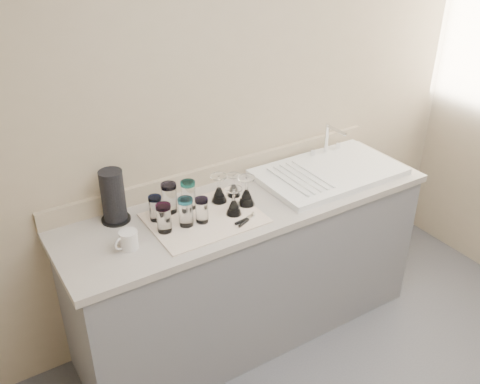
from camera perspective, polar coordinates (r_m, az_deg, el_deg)
room_envelope at (r=1.77m, az=22.71°, el=0.81°), size 3.54×3.50×2.52m
counter_unit at (r=3.09m, az=0.87°, el=-8.08°), size 2.06×0.62×0.90m
sink_unit at (r=3.13m, az=9.45°, el=2.17°), size 0.82×0.50×0.22m
dish_towel at (r=2.69m, az=-3.82°, el=-2.79°), size 0.55×0.42×0.01m
tumbler_teal at (r=2.66m, az=-9.00°, el=-1.69°), size 0.07×0.07×0.13m
tumbler_cyan at (r=2.71m, az=-7.54°, el=-0.61°), size 0.08×0.08×0.16m
tumbler_purple at (r=2.73m, az=-5.53°, el=-0.28°), size 0.08×0.08×0.15m
tumbler_magenta at (r=2.56m, az=-8.11°, el=-2.75°), size 0.07×0.07×0.15m
tumbler_blue at (r=2.60m, az=-5.80°, el=-2.10°), size 0.07×0.07×0.15m
tumbler_lavender at (r=2.62m, az=-4.09°, el=-1.93°), size 0.07×0.07×0.13m
goblet_back_left at (r=2.79m, az=-2.25°, el=-0.05°), size 0.08×0.08×0.15m
goblet_back_right at (r=2.85m, az=-0.68°, el=0.37°), size 0.07×0.07×0.13m
goblet_front_left at (r=2.68m, az=-0.66°, el=-1.43°), size 0.08×0.08×0.15m
goblet_front_right at (r=2.76m, az=0.69°, el=-0.34°), size 0.09×0.09×0.16m
can_opener at (r=2.64m, az=0.61°, el=-3.02°), size 0.12×0.07×0.02m
white_mug at (r=2.50m, az=-11.83°, el=-5.04°), size 0.13×0.10×0.09m
paper_towel_roll at (r=2.68m, az=-13.37°, el=-0.51°), size 0.15×0.15×0.27m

